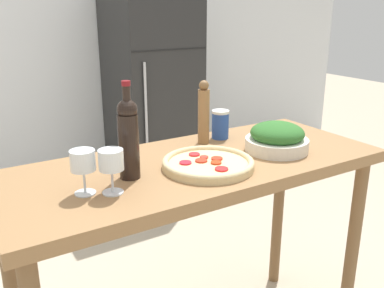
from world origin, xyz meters
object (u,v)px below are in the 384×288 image
salad_bowl (277,138)px  wine_bottle (128,136)px  wine_glass_near (111,162)px  pepper_mill (204,113)px  homemade_pizza (207,164)px  salt_canister (220,124)px  refrigerator (152,91)px  wine_glass_far (83,162)px

salad_bowl → wine_bottle: bearing=175.6°
wine_glass_near → pepper_mill: size_ratio=0.53×
wine_bottle → homemade_pizza: (0.28, -0.06, -0.13)m
wine_bottle → salad_bowl: size_ratio=1.31×
salad_bowl → homemade_pizza: bearing=-177.5°
salad_bowl → salt_canister: (-0.10, 0.26, 0.01)m
refrigerator → wine_bottle: (-1.01, -1.87, 0.26)m
wine_bottle → homemade_pizza: bearing=-12.9°
wine_bottle → wine_glass_far: 0.19m
homemade_pizza → refrigerator: bearing=69.1°
homemade_pizza → salt_canister: bearing=47.7°
salad_bowl → salt_canister: salt_canister is taller
refrigerator → salt_canister: refrigerator is taller
salt_canister → wine_glass_near: bearing=-154.1°
wine_bottle → wine_glass_near: bearing=-137.8°
refrigerator → homemade_pizza: (-0.74, -1.93, 0.12)m
wine_glass_far → salt_canister: bearing=20.5°
salad_bowl → salt_canister: size_ratio=2.02×
wine_glass_far → pepper_mill: pepper_mill is taller
homemade_pizza → pepper_mill: bearing=59.6°
wine_glass_near → salt_canister: (0.63, 0.30, -0.04)m
wine_glass_near → salt_canister: 0.70m
salt_canister → wine_bottle: bearing=-157.9°
wine_glass_near → homemade_pizza: (0.37, 0.03, -0.09)m
pepper_mill → salad_bowl: pepper_mill is taller
wine_bottle → wine_glass_near: wine_bottle is taller
homemade_pizza → wine_bottle: bearing=167.1°
refrigerator → pepper_mill: (-0.59, -1.68, 0.24)m
salad_bowl → refrigerator: bearing=78.5°
wine_bottle → wine_glass_far: size_ratio=2.33×
wine_bottle → salad_bowl: (0.62, -0.05, -0.09)m
wine_bottle → homemade_pizza: 0.31m
wine_glass_far → salad_bowl: (0.80, 0.00, -0.05)m
wine_glass_near → salad_bowl: bearing=3.3°
pepper_mill → wine_bottle: bearing=-155.6°
refrigerator → wine_bottle: refrigerator is taller
homemade_pizza → wine_glass_far: bearing=178.1°
salad_bowl → wine_glass_far: bearing=-180.0°
wine_bottle → pepper_mill: bearing=24.4°
salt_canister → pepper_mill: bearing=-168.4°
wine_bottle → pepper_mill: 0.47m
salad_bowl → pepper_mill: bearing=129.2°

